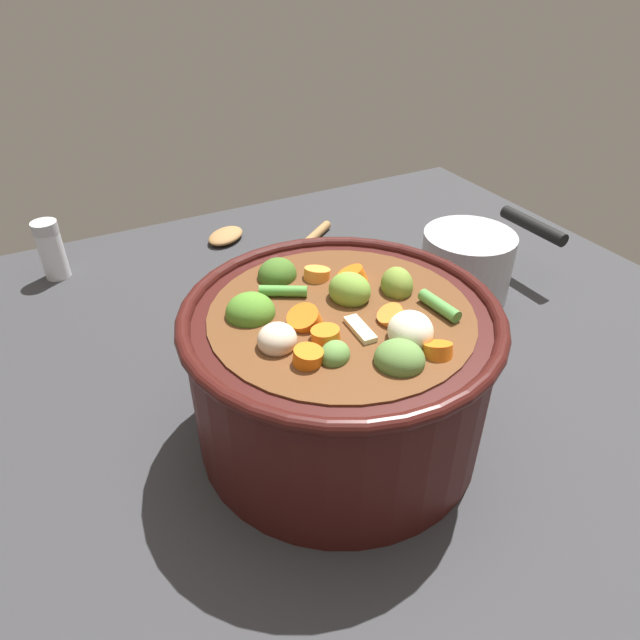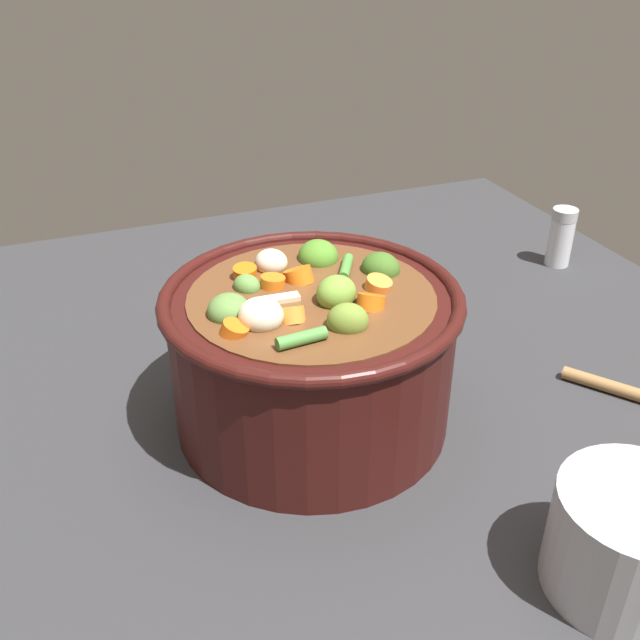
# 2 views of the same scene
# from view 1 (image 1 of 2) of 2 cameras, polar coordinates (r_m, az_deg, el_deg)

# --- Properties ---
(ground_plane) EXTENTS (1.10, 1.10, 0.00)m
(ground_plane) POSITION_cam_1_polar(r_m,az_deg,el_deg) (0.57, 1.83, -10.96)
(ground_plane) COLOR #2D2D30
(cooking_pot) EXTENTS (0.28, 0.28, 0.16)m
(cooking_pot) POSITION_cam_1_polar(r_m,az_deg,el_deg) (0.52, 1.98, -5.07)
(cooking_pot) COLOR #38110F
(cooking_pot) RESTS_ON ground_plane
(wooden_spoon) EXTENTS (0.21, 0.21, 0.02)m
(wooden_spoon) POSITION_cam_1_polar(r_m,az_deg,el_deg) (0.88, -6.22, 7.60)
(wooden_spoon) COLOR olive
(wooden_spoon) RESTS_ON ground_plane
(salt_shaker) EXTENTS (0.03, 0.03, 0.08)m
(salt_shaker) POSITION_cam_1_polar(r_m,az_deg,el_deg) (0.87, -25.25, 6.37)
(salt_shaker) COLOR silver
(salt_shaker) RESTS_ON ground_plane
(small_saucepan) EXTENTS (0.12, 0.18, 0.09)m
(small_saucepan) POSITION_cam_1_polar(r_m,az_deg,el_deg) (0.77, 14.53, 5.48)
(small_saucepan) COLOR #ADADB2
(small_saucepan) RESTS_ON ground_plane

